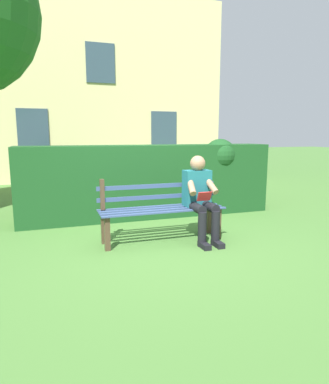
{
  "coord_description": "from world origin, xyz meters",
  "views": [
    {
      "loc": [
        1.46,
        4.38,
        1.5
      ],
      "look_at": [
        0.0,
        0.1,
        0.72
      ],
      "focal_mm": 31.46,
      "sensor_mm": 36.0,
      "label": 1
    }
  ],
  "objects": [
    {
      "name": "hedge_backdrop",
      "position": [
        -0.29,
        -1.51,
        0.69
      ],
      "size": [
        4.61,
        0.75,
        1.42
      ],
      "color": "#19471E",
      "rests_on": "ground"
    },
    {
      "name": "person_seated",
      "position": [
        -0.54,
        0.1,
        0.64
      ],
      "size": [
        0.44,
        0.73,
        1.2
      ],
      "color": "#1E6672",
      "rests_on": "ground"
    },
    {
      "name": "ground",
      "position": [
        0.0,
        0.0,
        0.0
      ],
      "size": [
        60.0,
        60.0,
        0.0
      ],
      "primitive_type": "plane",
      "color": "#477533"
    },
    {
      "name": "park_bench",
      "position": [
        0.0,
        -0.06,
        0.44
      ],
      "size": [
        1.77,
        0.46,
        0.9
      ],
      "color": "#4C3828",
      "rests_on": "ground"
    },
    {
      "name": "building_facade",
      "position": [
        -0.19,
        -8.21,
        2.98
      ],
      "size": [
        8.34,
        3.13,
        5.96
      ],
      "color": "beige",
      "rests_on": "ground"
    }
  ]
}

